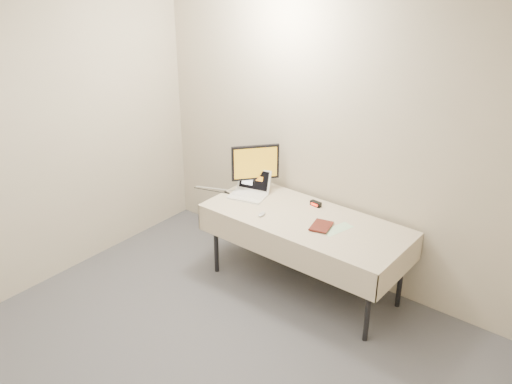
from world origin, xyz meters
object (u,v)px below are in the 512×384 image
Objects in this scene: table at (305,224)px; laptop at (250,189)px; book at (313,214)px; monitor at (255,165)px.

laptop is (-0.69, 0.07, 0.12)m from table.
book is at bearing -32.29° from table.
laptop is 1.85× the size of book.
laptop reaches higher than book.
monitor is 2.17× the size of book.
table is at bearing -20.62° from laptop.
laptop is 0.85× the size of monitor.
table is 0.79m from monitor.
book is (0.12, -0.08, 0.17)m from table.
book reaches higher than table.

